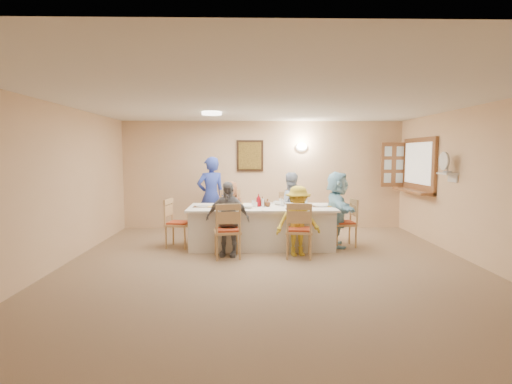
{
  "coord_description": "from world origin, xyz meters",
  "views": [
    {
      "loc": [
        -0.34,
        -5.82,
        1.74
      ],
      "look_at": [
        -0.2,
        1.4,
        1.05
      ],
      "focal_mm": 28.0,
      "sensor_mm": 36.0,
      "label": 1
    }
  ],
  "objects_px": {
    "chair_front_left": "(227,230)",
    "chair_right_end": "(344,223)",
    "dining_table": "(262,227)",
    "chair_left_end": "(179,223)",
    "caregiver": "(211,196)",
    "desk_fan": "(446,165)",
    "chair_back_left": "(231,214)",
    "chair_front_right": "(299,230)",
    "diner_back_left": "(231,210)",
    "chair_back_right": "(289,215)",
    "diner_right_end": "(337,209)",
    "diner_front_left": "(228,219)",
    "serving_hatch": "(419,166)",
    "diner_front_right": "(298,221)",
    "condiment_ketchup": "(259,200)",
    "diner_back_right": "(290,206)"
  },
  "relations": [
    {
      "from": "chair_front_left",
      "to": "chair_right_end",
      "type": "xyz_separation_m",
      "value": [
        2.15,
        0.8,
        -0.02
      ]
    },
    {
      "from": "dining_table",
      "to": "chair_left_end",
      "type": "distance_m",
      "value": 1.55
    },
    {
      "from": "dining_table",
      "to": "caregiver",
      "type": "height_order",
      "value": "caregiver"
    },
    {
      "from": "desk_fan",
      "to": "chair_back_left",
      "type": "relative_size",
      "value": 0.3
    },
    {
      "from": "chair_front_right",
      "to": "diner_back_left",
      "type": "bearing_deg",
      "value": -44.54
    },
    {
      "from": "desk_fan",
      "to": "chair_back_right",
      "type": "height_order",
      "value": "desk_fan"
    },
    {
      "from": "desk_fan",
      "to": "diner_right_end",
      "type": "bearing_deg",
      "value": 163.83
    },
    {
      "from": "chair_right_end",
      "to": "chair_front_right",
      "type": "bearing_deg",
      "value": -54.23
    },
    {
      "from": "chair_front_left",
      "to": "chair_right_end",
      "type": "height_order",
      "value": "chair_front_left"
    },
    {
      "from": "chair_left_end",
      "to": "diner_front_left",
      "type": "xyz_separation_m",
      "value": [
        0.95,
        -0.68,
        0.18
      ]
    },
    {
      "from": "chair_left_end",
      "to": "chair_right_end",
      "type": "height_order",
      "value": "chair_left_end"
    },
    {
      "from": "diner_back_left",
      "to": "chair_left_end",
      "type": "bearing_deg",
      "value": 29.79
    },
    {
      "from": "chair_back_left",
      "to": "desk_fan",
      "type": "bearing_deg",
      "value": -28.07
    },
    {
      "from": "serving_hatch",
      "to": "caregiver",
      "type": "distance_m",
      "value": 4.41
    },
    {
      "from": "diner_front_right",
      "to": "serving_hatch",
      "type": "bearing_deg",
      "value": 19.05
    },
    {
      "from": "serving_hatch",
      "to": "desk_fan",
      "type": "bearing_deg",
      "value": -94.66
    },
    {
      "from": "condiment_ketchup",
      "to": "chair_front_left",
      "type": "bearing_deg",
      "value": -124.24
    },
    {
      "from": "chair_front_right",
      "to": "diner_back_right",
      "type": "xyz_separation_m",
      "value": [
        0.0,
        1.48,
        0.21
      ]
    },
    {
      "from": "dining_table",
      "to": "chair_front_left",
      "type": "height_order",
      "value": "chair_front_left"
    },
    {
      "from": "chair_back_left",
      "to": "diner_front_right",
      "type": "height_order",
      "value": "diner_front_right"
    },
    {
      "from": "diner_front_left",
      "to": "dining_table",
      "type": "bearing_deg",
      "value": 57.78
    },
    {
      "from": "chair_back_right",
      "to": "diner_back_right",
      "type": "relative_size",
      "value": 0.7
    },
    {
      "from": "chair_back_right",
      "to": "diner_front_left",
      "type": "xyz_separation_m",
      "value": [
        -1.2,
        -1.48,
        0.16
      ]
    },
    {
      "from": "chair_left_end",
      "to": "caregiver",
      "type": "height_order",
      "value": "caregiver"
    },
    {
      "from": "serving_hatch",
      "to": "chair_left_end",
      "type": "bearing_deg",
      "value": -170.23
    },
    {
      "from": "chair_front_right",
      "to": "desk_fan",
      "type": "bearing_deg",
      "value": -167.28
    },
    {
      "from": "caregiver",
      "to": "condiment_ketchup",
      "type": "xyz_separation_m",
      "value": [
        0.99,
        -1.15,
        0.04
      ]
    },
    {
      "from": "desk_fan",
      "to": "chair_front_left",
      "type": "relative_size",
      "value": 0.32
    },
    {
      "from": "serving_hatch",
      "to": "dining_table",
      "type": "xyz_separation_m",
      "value": [
        -3.3,
        -0.84,
        -1.12
      ]
    },
    {
      "from": "chair_right_end",
      "to": "condiment_ketchup",
      "type": "xyz_separation_m",
      "value": [
        -1.61,
        -0.0,
        0.43
      ]
    },
    {
      "from": "chair_left_end",
      "to": "diner_back_left",
      "type": "distance_m",
      "value": 1.18
    },
    {
      "from": "diner_front_left",
      "to": "chair_front_right",
      "type": "bearing_deg",
      "value": 3.5
    },
    {
      "from": "chair_back_left",
      "to": "condiment_ketchup",
      "type": "xyz_separation_m",
      "value": [
        0.54,
        -0.8,
        0.38
      ]
    },
    {
      "from": "chair_left_end",
      "to": "diner_front_right",
      "type": "bearing_deg",
      "value": -96.7
    },
    {
      "from": "chair_front_left",
      "to": "condiment_ketchup",
      "type": "height_order",
      "value": "condiment_ketchup"
    },
    {
      "from": "chair_back_right",
      "to": "desk_fan",
      "type": "bearing_deg",
      "value": -25.5
    },
    {
      "from": "diner_right_end",
      "to": "diner_back_right",
      "type": "bearing_deg",
      "value": 52.8
    },
    {
      "from": "chair_back_right",
      "to": "diner_back_right",
      "type": "xyz_separation_m",
      "value": [
        0.0,
        -0.12,
        0.21
      ]
    },
    {
      "from": "chair_front_left",
      "to": "diner_back_right",
      "type": "xyz_separation_m",
      "value": [
        1.2,
        1.48,
        0.21
      ]
    },
    {
      "from": "chair_front_left",
      "to": "caregiver",
      "type": "xyz_separation_m",
      "value": [
        -0.45,
        1.95,
        0.37
      ]
    },
    {
      "from": "dining_table",
      "to": "condiment_ketchup",
      "type": "xyz_separation_m",
      "value": [
        -0.06,
        -0.0,
        0.5
      ]
    },
    {
      "from": "desk_fan",
      "to": "diner_front_left",
      "type": "distance_m",
      "value": 3.9
    },
    {
      "from": "chair_front_right",
      "to": "chair_left_end",
      "type": "distance_m",
      "value": 2.29
    },
    {
      "from": "chair_left_end",
      "to": "condiment_ketchup",
      "type": "bearing_deg",
      "value": -79.2
    },
    {
      "from": "diner_front_right",
      "to": "diner_right_end",
      "type": "relative_size",
      "value": 0.85
    },
    {
      "from": "chair_back_left",
      "to": "caregiver",
      "type": "xyz_separation_m",
      "value": [
        -0.45,
        0.35,
        0.34
      ]
    },
    {
      "from": "serving_hatch",
      "to": "diner_front_right",
      "type": "bearing_deg",
      "value": -150.72
    },
    {
      "from": "chair_right_end",
      "to": "diner_back_left",
      "type": "xyz_separation_m",
      "value": [
        -2.15,
        0.68,
        0.15
      ]
    },
    {
      "from": "chair_back_left",
      "to": "diner_front_right",
      "type": "bearing_deg",
      "value": -59.92
    },
    {
      "from": "chair_front_right",
      "to": "chair_right_end",
      "type": "height_order",
      "value": "chair_front_right"
    }
  ]
}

